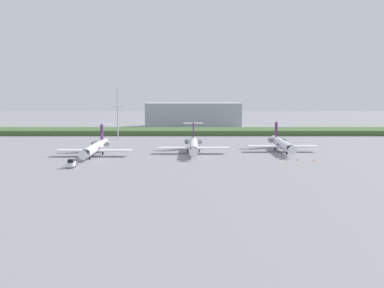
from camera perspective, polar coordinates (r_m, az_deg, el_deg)
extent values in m
plane|color=gray|center=(165.23, -0.02, 0.05)|extent=(500.00, 500.00, 0.00)
cube|color=#426033|center=(201.75, -0.04, 1.66)|extent=(320.00, 20.00, 2.28)
cylinder|color=white|center=(138.06, -12.70, -0.51)|extent=(2.70, 24.00, 2.70)
cone|color=white|center=(125.04, -14.04, -1.33)|extent=(2.70, 3.00, 2.70)
cone|color=white|center=(151.64, -11.56, 0.20)|extent=(2.30, 4.00, 2.29)
cube|color=black|center=(126.80, -13.84, -0.99)|extent=(2.02, 1.80, 0.90)
cylinder|color=#591E66|center=(138.08, -12.70, -0.57)|extent=(2.76, 3.60, 2.76)
cube|color=white|center=(138.58, -15.17, -0.81)|extent=(11.00, 3.20, 0.36)
cube|color=white|center=(136.00, -10.36, -0.82)|extent=(11.00, 3.20, 0.36)
cube|color=#591E66|center=(148.30, -11.82, 1.57)|extent=(0.36, 3.20, 5.20)
cube|color=white|center=(148.38, -11.83, 2.51)|extent=(6.80, 1.80, 0.24)
cylinder|color=gray|center=(147.43, -12.78, 0.05)|extent=(1.50, 3.40, 1.50)
cylinder|color=gray|center=(146.51, -11.07, 0.05)|extent=(1.50, 3.40, 1.50)
cylinder|color=gray|center=(131.08, -13.38, -1.57)|extent=(0.20, 0.20, 0.65)
cylinder|color=black|center=(131.16, -13.38, -1.80)|extent=(0.30, 0.90, 0.90)
cylinder|color=black|center=(141.07, -13.22, -1.18)|extent=(0.35, 0.90, 0.90)
cylinder|color=black|center=(140.26, -11.71, -1.19)|extent=(0.35, 0.90, 0.90)
cylinder|color=white|center=(140.36, 0.05, -0.21)|extent=(2.70, 24.00, 2.70)
cone|color=white|center=(126.98, 0.07, -0.99)|extent=(2.70, 3.00, 2.70)
cone|color=white|center=(154.25, 0.03, 0.46)|extent=(2.29, 4.00, 2.29)
cube|color=black|center=(128.80, 0.07, -0.66)|extent=(2.03, 1.80, 0.90)
cylinder|color=#591E66|center=(140.38, 0.05, -0.27)|extent=(2.76, 3.60, 2.76)
cube|color=white|center=(139.55, -2.38, -0.51)|extent=(11.00, 3.20, 0.36)
cube|color=white|center=(139.59, 2.47, -0.51)|extent=(11.00, 3.20, 0.36)
cube|color=#591E66|center=(150.86, 0.04, 1.82)|extent=(0.36, 3.20, 5.20)
cube|color=white|center=(150.95, 0.03, 2.73)|extent=(6.80, 1.80, 0.24)
cylinder|color=gray|center=(149.47, -0.83, 0.32)|extent=(1.50, 3.40, 1.50)
cylinder|color=gray|center=(149.49, 0.90, 0.32)|extent=(1.50, 3.40, 1.50)
cylinder|color=gray|center=(133.19, 0.06, -1.24)|extent=(0.20, 0.20, 0.65)
cylinder|color=black|center=(133.27, 0.06, -1.47)|extent=(0.30, 0.90, 0.90)
cylinder|color=black|center=(143.01, -0.72, -0.88)|extent=(0.35, 0.90, 0.90)
cylinder|color=black|center=(143.02, 0.81, -0.88)|extent=(0.35, 0.90, 0.90)
cylinder|color=white|center=(147.42, 11.55, 0.00)|extent=(2.70, 24.00, 2.70)
cone|color=white|center=(134.34, 12.71, -0.71)|extent=(2.70, 3.00, 2.70)
cone|color=white|center=(161.05, 10.55, 0.62)|extent=(2.30, 4.00, 2.29)
cube|color=black|center=(136.11, 12.54, -0.41)|extent=(2.02, 1.80, 0.90)
cylinder|color=#591E66|center=(147.43, 11.55, -0.06)|extent=(2.76, 3.60, 2.76)
cube|color=white|center=(145.43, 9.35, -0.29)|extent=(11.00, 3.20, 0.36)
cube|color=white|center=(147.84, 13.86, -0.28)|extent=(11.00, 3.20, 0.36)
cube|color=#591E66|center=(157.73, 10.78, 1.92)|extent=(0.36, 3.20, 5.20)
cube|color=white|center=(157.82, 10.78, 2.80)|extent=(6.80, 1.80, 0.24)
cylinder|color=gray|center=(155.93, 10.06, 0.49)|extent=(1.50, 3.40, 1.50)
cylinder|color=gray|center=(156.79, 11.68, 0.49)|extent=(1.50, 3.40, 1.50)
cylinder|color=gray|center=(140.39, 12.15, -0.96)|extent=(0.20, 0.20, 0.65)
cylinder|color=black|center=(140.47, 12.14, -1.19)|extent=(0.30, 0.90, 0.90)
cylinder|color=black|center=(149.64, 10.63, -0.64)|extent=(0.35, 0.90, 0.90)
cylinder|color=black|center=(150.39, 12.06, -0.64)|extent=(0.35, 0.90, 0.90)
cylinder|color=#B2B2B7|center=(181.32, -9.80, 2.64)|extent=(0.50, 0.50, 13.00)
cylinder|color=#B2B2B7|center=(180.82, -9.87, 5.80)|extent=(0.28, 0.28, 7.00)
cube|color=#B2B2B7|center=(180.92, -9.85, 4.82)|extent=(4.40, 0.20, 0.20)
sphere|color=red|center=(180.78, -9.90, 6.99)|extent=(0.50, 0.50, 0.50)
cube|color=#9EA3AD|center=(238.37, 0.04, 3.82)|extent=(50.73, 20.95, 13.14)
cube|color=silver|center=(118.96, -15.61, -2.59)|extent=(1.70, 3.20, 1.10)
cube|color=black|center=(118.27, -15.70, -2.15)|extent=(1.36, 1.10, 0.90)
cylinder|color=black|center=(118.34, -16.08, -2.92)|extent=(0.22, 0.60, 0.60)
cylinder|color=black|center=(117.94, -15.38, -2.93)|extent=(0.22, 0.60, 0.60)
cylinder|color=black|center=(120.16, -15.83, -2.76)|extent=(0.22, 0.60, 0.60)
cylinder|color=black|center=(119.77, -15.14, -2.77)|extent=(0.22, 0.60, 0.60)
cone|color=orange|center=(128.71, 12.05, -2.01)|extent=(0.44, 0.44, 0.55)
cone|color=orange|center=(129.64, 13.49, -1.99)|extent=(0.44, 0.44, 0.55)
cone|color=orange|center=(130.03, 15.49, -2.03)|extent=(0.44, 0.44, 0.55)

